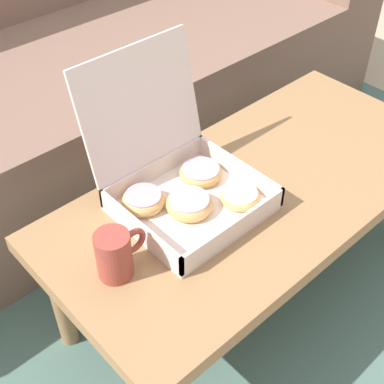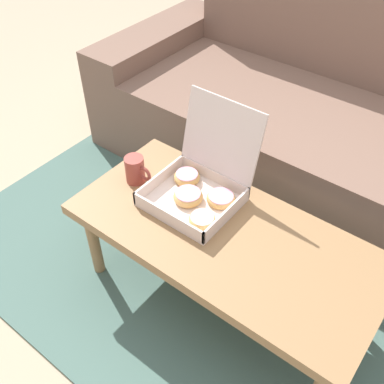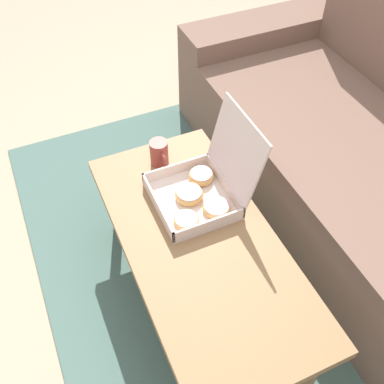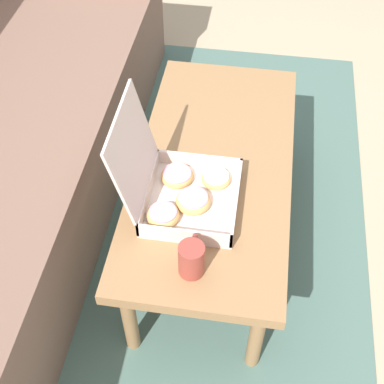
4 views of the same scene
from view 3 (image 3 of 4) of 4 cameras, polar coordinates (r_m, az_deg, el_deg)
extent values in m
plane|color=tan|center=(1.87, 2.06, -12.75)|extent=(12.00, 12.00, 0.00)
cube|color=#4C6B60|center=(1.96, 10.14, -9.39)|extent=(2.39, 1.83, 0.01)
cube|color=#7A5B4C|center=(1.98, 20.74, -1.70)|extent=(1.79, 0.69, 0.44)
cube|color=#7A5B4C|center=(2.58, 8.82, 15.65)|extent=(0.24, 0.89, 0.54)
cube|color=#997047|center=(1.55, 1.07, -6.65)|extent=(1.06, 0.50, 0.04)
cylinder|color=#997047|center=(1.95, -9.90, -1.33)|extent=(0.04, 0.04, 0.35)
cylinder|color=#997047|center=(2.02, 0.32, 1.95)|extent=(0.04, 0.04, 0.35)
cylinder|color=#997047|center=(1.60, 15.19, -20.91)|extent=(0.04, 0.04, 0.35)
cube|color=silver|center=(1.64, 0.00, -1.07)|extent=(0.31, 0.27, 0.01)
cube|color=silver|center=(1.59, -4.37, -1.84)|extent=(0.31, 0.01, 0.05)
cube|color=silver|center=(1.66, 4.18, 0.98)|extent=(0.31, 0.01, 0.05)
cube|color=silver|center=(1.71, -2.01, 3.00)|extent=(0.01, 0.27, 0.05)
cube|color=silver|center=(1.53, 2.25, -4.21)|extent=(0.01, 0.27, 0.05)
cube|color=silver|center=(1.56, 5.64, 5.30)|extent=(0.31, 0.07, 0.27)
torus|color=tan|center=(1.63, -0.50, -0.37)|extent=(0.10, 0.10, 0.03)
cylinder|color=pink|center=(1.62, -0.50, -0.13)|extent=(0.09, 0.09, 0.02)
torus|color=tan|center=(1.60, 3.14, -2.03)|extent=(0.10, 0.10, 0.03)
cylinder|color=pink|center=(1.59, 3.15, -1.84)|extent=(0.09, 0.09, 0.01)
torus|color=tan|center=(1.70, 1.15, 2.02)|extent=(0.10, 0.10, 0.03)
cylinder|color=pink|center=(1.69, 1.15, 2.26)|extent=(0.08, 0.08, 0.02)
torus|color=tan|center=(1.56, -0.71, -3.65)|extent=(0.09, 0.09, 0.03)
cylinder|color=white|center=(1.55, -0.71, -3.47)|extent=(0.08, 0.08, 0.01)
cylinder|color=#993D33|center=(1.75, -4.21, 5.00)|extent=(0.07, 0.07, 0.11)
torus|color=#993D33|center=(1.71, -3.64, 4.13)|extent=(0.06, 0.01, 0.06)
camera|label=1|loc=(1.64, -34.38, 26.53)|focal=50.00mm
camera|label=2|loc=(0.56, -74.53, -3.53)|focal=42.00mm
camera|label=4|loc=(2.02, -23.07, 45.37)|focal=50.00mm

